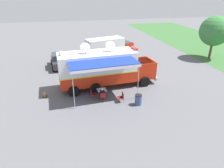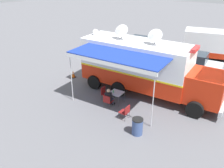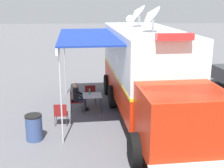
# 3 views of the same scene
# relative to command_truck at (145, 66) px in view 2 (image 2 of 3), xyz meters

# --- Properties ---
(ground_plane) EXTENTS (100.00, 100.00, 0.00)m
(ground_plane) POSITION_rel_command_truck_xyz_m (0.03, -0.75, -1.95)
(ground_plane) COLOR #5B5B60
(lot_stripe) EXTENTS (0.50, 4.79, 0.01)m
(lot_stripe) POSITION_rel_command_truck_xyz_m (-3.25, -0.51, -1.94)
(lot_stripe) COLOR silver
(lot_stripe) RESTS_ON ground
(command_truck) EXTENTS (5.45, 9.65, 4.53)m
(command_truck) POSITION_rel_command_truck_xyz_m (0.00, 0.00, 0.00)
(command_truck) COLOR red
(command_truck) RESTS_ON ground
(folding_table) EXTENTS (0.86, 0.86, 0.73)m
(folding_table) POSITION_rel_command_truck_xyz_m (2.20, -0.75, -1.27)
(folding_table) COLOR silver
(folding_table) RESTS_ON ground
(water_bottle) EXTENTS (0.07, 0.07, 0.22)m
(water_bottle) POSITION_rel_command_truck_xyz_m (2.32, -0.90, -1.11)
(water_bottle) COLOR #3F9959
(water_bottle) RESTS_ON folding_table
(folding_chair_at_table) EXTENTS (0.52, 0.52, 0.87)m
(folding_chair_at_table) POSITION_rel_command_truck_xyz_m (3.00, -0.82, -1.43)
(folding_chair_at_table) COLOR maroon
(folding_chair_at_table) RESTS_ON ground
(folding_chair_beside_table) EXTENTS (0.52, 0.52, 0.87)m
(folding_chair_beside_table) POSITION_rel_command_truck_xyz_m (2.30, -1.60, -1.43)
(folding_chair_beside_table) COLOR maroon
(folding_chair_beside_table) RESTS_ON ground
(folding_chair_spare_by_truck) EXTENTS (0.49, 0.49, 0.87)m
(folding_chair_spare_by_truck) POSITION_rel_command_truck_xyz_m (3.38, 0.72, -1.43)
(folding_chair_spare_by_truck) COLOR maroon
(folding_chair_spare_by_truck) RESTS_ON ground
(seated_responder) EXTENTS (0.68, 0.58, 1.25)m
(seated_responder) POSITION_rel_command_truck_xyz_m (2.82, -0.83, -1.30)
(seated_responder) COLOR black
(seated_responder) RESTS_ON ground
(trash_bin) EXTENTS (0.57, 0.57, 0.91)m
(trash_bin) POSITION_rel_command_truck_xyz_m (4.15, 1.96, -1.49)
(trash_bin) COLOR #384C7F
(trash_bin) RESTS_ON ground
(traffic_cone) EXTENTS (0.36, 0.36, 0.58)m
(traffic_cone) POSITION_rel_command_truck_xyz_m (0.99, -5.73, -1.67)
(traffic_cone) COLOR black
(traffic_cone) RESTS_ON ground
(support_truck) EXTENTS (3.82, 7.10, 2.70)m
(support_truck) POSITION_rel_command_truck_xyz_m (-9.56, 2.30, -0.56)
(support_truck) COLOR white
(support_truck) RESTS_ON ground
(car_behind_truck) EXTENTS (4.37, 2.37, 1.76)m
(car_behind_truck) POSITION_rel_command_truck_xyz_m (-6.68, -4.47, -1.07)
(car_behind_truck) COLOR #2D2D33
(car_behind_truck) RESTS_ON ground
(car_far_corner) EXTENTS (2.33, 4.36, 1.76)m
(car_far_corner) POSITION_rel_command_truck_xyz_m (-5.24, 1.50, -1.07)
(car_far_corner) COLOR #B2B5BA
(car_far_corner) RESTS_ON ground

